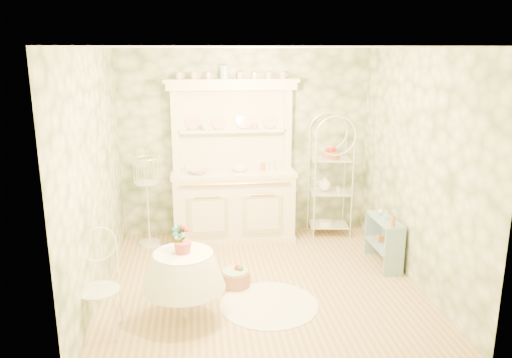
{
  "coord_description": "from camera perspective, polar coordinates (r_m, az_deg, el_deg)",
  "views": [
    {
      "loc": [
        -0.71,
        -5.34,
        2.67
      ],
      "look_at": [
        0.0,
        0.5,
        1.15
      ],
      "focal_mm": 35.0,
      "sensor_mm": 36.0,
      "label": 1
    }
  ],
  "objects": [
    {
      "name": "bottle_blue",
      "position": [
        6.45,
        14.61,
        -4.22
      ],
      "size": [
        0.06,
        0.06,
        0.12
      ],
      "primitive_type": "imported",
      "rotation": [
        0.0,
        0.0,
        -0.25
      ],
      "color": "#97C7DE",
      "rests_on": "side_shelf"
    },
    {
      "name": "cup_left",
      "position": [
        7.09,
        -5.8,
        5.81
      ],
      "size": [
        0.12,
        0.12,
        0.09
      ],
      "primitive_type": "imported",
      "rotation": [
        0.0,
        0.0,
        -0.01
      ],
      "color": "white",
      "rests_on": "kitchen_dresser"
    },
    {
      "name": "cup_right",
      "position": [
        7.15,
        -0.18,
        5.96
      ],
      "size": [
        0.12,
        0.12,
        0.08
      ],
      "primitive_type": "imported",
      "rotation": [
        0.0,
        0.0,
        -0.42
      ],
      "color": "white",
      "rests_on": "kitchen_dresser"
    },
    {
      "name": "bottle_amber",
      "position": [
        6.24,
        15.36,
        -4.62
      ],
      "size": [
        0.07,
        0.07,
        0.17
      ],
      "primitive_type": "imported",
      "rotation": [
        0.0,
        0.0,
        0.03
      ],
      "color": "#C16E3A",
      "rests_on": "side_shelf"
    },
    {
      "name": "bowl_floral",
      "position": [
        6.97,
        -6.6,
        0.66
      ],
      "size": [
        0.35,
        0.35,
        0.07
      ],
      "primitive_type": "imported",
      "rotation": [
        0.0,
        0.0,
        -0.38
      ],
      "color": "white",
      "rests_on": "kitchen_dresser"
    },
    {
      "name": "floor",
      "position": [
        6.01,
        0.58,
        -11.88
      ],
      "size": [
        3.6,
        3.6,
        0.0
      ],
      "primitive_type": "plane",
      "color": "tan",
      "rests_on": "ground"
    },
    {
      "name": "ceiling",
      "position": [
        5.39,
        0.66,
        14.81
      ],
      "size": [
        3.6,
        3.6,
        0.0
      ],
      "primitive_type": "plane",
      "color": "white",
      "rests_on": "floor"
    },
    {
      "name": "wall_front",
      "position": [
        3.84,
        4.14,
        -5.62
      ],
      "size": [
        3.6,
        3.6,
        0.0
      ],
      "primitive_type": "plane",
      "color": "silver",
      "rests_on": "floor"
    },
    {
      "name": "round_table",
      "position": [
        5.23,
        -8.18,
        -12.24
      ],
      "size": [
        0.67,
        0.67,
        0.66
      ],
      "primitive_type": "cylinder",
      "rotation": [
        0.0,
        0.0,
        0.12
      ],
      "color": "white",
      "rests_on": "floor"
    },
    {
      "name": "wall_back",
      "position": [
        7.3,
        -1.23,
        4.06
      ],
      "size": [
        3.6,
        3.6,
        0.0
      ],
      "primitive_type": "plane",
      "color": "silver",
      "rests_on": "floor"
    },
    {
      "name": "cafe_chair",
      "position": [
        5.08,
        -17.6,
        -11.62
      ],
      "size": [
        0.59,
        0.59,
        0.98
      ],
      "primitive_type": "cube",
      "rotation": [
        0.0,
        0.0,
        0.42
      ],
      "color": "white",
      "rests_on": "floor"
    },
    {
      "name": "lace_rug",
      "position": [
        5.56,
        1.49,
        -14.15
      ],
      "size": [
        1.29,
        1.29,
        0.01
      ],
      "primitive_type": "cylinder",
      "rotation": [
        0.0,
        0.0,
        -0.24
      ],
      "color": "white",
      "rests_on": "floor"
    },
    {
      "name": "wall_left",
      "position": [
        5.61,
        -17.93,
        0.16
      ],
      "size": [
        3.6,
        3.6,
        0.0
      ],
      "primitive_type": "plane",
      "color": "silver",
      "rests_on": "floor"
    },
    {
      "name": "wall_right",
      "position": [
        6.05,
        17.79,
        1.17
      ],
      "size": [
        3.6,
        3.6,
        0.0
      ],
      "primitive_type": "plane",
      "color": "silver",
      "rests_on": "floor"
    },
    {
      "name": "bakers_rack",
      "position": [
        7.36,
        8.48,
        -0.03
      ],
      "size": [
        0.57,
        0.44,
        1.69
      ],
      "primitive_type": "cube",
      "rotation": [
        0.0,
        0.0,
        -0.14
      ],
      "color": "white",
      "rests_on": "floor"
    },
    {
      "name": "birdcage_stand",
      "position": [
        7.07,
        -12.33,
        -1.93
      ],
      "size": [
        0.37,
        0.37,
        1.42
      ],
      "primitive_type": "cube",
      "rotation": [
        0.0,
        0.0,
        0.11
      ],
      "color": "white",
      "rests_on": "floor"
    },
    {
      "name": "bottle_glass",
      "position": [
        6.65,
        14.05,
        -3.68
      ],
      "size": [
        0.09,
        0.09,
        0.09
      ],
      "primitive_type": "imported",
      "rotation": [
        0.0,
        0.0,
        0.41
      ],
      "color": "silver",
      "rests_on": "side_shelf"
    },
    {
      "name": "kitchen_dresser",
      "position": [
        7.05,
        -2.61,
        1.97
      ],
      "size": [
        1.87,
        0.61,
        2.29
      ],
      "primitive_type": "cube",
      "color": "white",
      "rests_on": "floor"
    },
    {
      "name": "floor_basket",
      "position": [
        5.92,
        -2.36,
        -11.31
      ],
      "size": [
        0.32,
        0.32,
        0.19
      ],
      "primitive_type": "cylinder",
      "rotation": [
        0.0,
        0.0,
        0.09
      ],
      "color": "#AA6F4E",
      "rests_on": "floor"
    },
    {
      "name": "side_shelf",
      "position": [
        6.6,
        14.39,
        -6.91
      ],
      "size": [
        0.36,
        0.76,
        0.62
      ],
      "primitive_type": "cube",
      "rotation": [
        0.0,
        0.0,
        0.13
      ],
      "color": "#82A4B9",
      "rests_on": "floor"
    },
    {
      "name": "potted_geranium",
      "position": [
        5.02,
        -8.79,
        -6.96
      ],
      "size": [
        0.17,
        0.13,
        0.3
      ],
      "primitive_type": "imported",
      "rotation": [
        0.0,
        0.0,
        -0.17
      ],
      "color": "#3F7238",
      "rests_on": "round_table"
    },
    {
      "name": "bowl_white",
      "position": [
        7.07,
        -1.89,
        0.96
      ],
      "size": [
        0.25,
        0.25,
        0.08
      ],
      "primitive_type": "imported",
      "rotation": [
        0.0,
        0.0,
        0.06
      ],
      "color": "white",
      "rests_on": "kitchen_dresser"
    }
  ]
}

